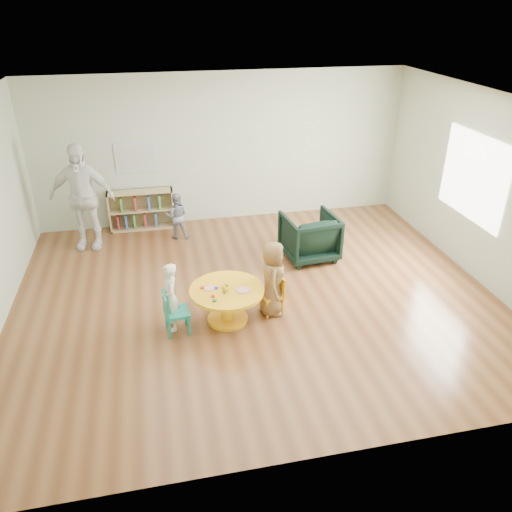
# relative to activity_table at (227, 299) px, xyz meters

# --- Properties ---
(room) EXTENTS (7.10, 7.00, 2.80)m
(room) POSITION_rel_activity_table_xyz_m (0.52, 0.54, 1.55)
(room) COLOR brown
(room) RESTS_ON ground
(activity_table) EXTENTS (1.00, 1.00, 0.55)m
(activity_table) POSITION_rel_activity_table_xyz_m (0.00, 0.00, 0.00)
(activity_table) COLOR yellow
(activity_table) RESTS_ON ground
(kid_chair_left) EXTENTS (0.35, 0.35, 0.60)m
(kid_chair_left) POSITION_rel_activity_table_xyz_m (-0.73, -0.12, -0.02)
(kid_chair_left) COLOR #1A9078
(kid_chair_left) RESTS_ON ground
(kid_chair_right) EXTENTS (0.35, 0.35, 0.55)m
(kid_chair_right) POSITION_rel_activity_table_xyz_m (0.68, 0.09, -0.05)
(kid_chair_right) COLOR yellow
(kid_chair_right) RESTS_ON ground
(bookshelf) EXTENTS (1.20, 0.30, 0.75)m
(bookshelf) POSITION_rel_activity_table_xyz_m (-1.11, 3.40, 0.02)
(bookshelf) COLOR tan
(bookshelf) RESTS_ON ground
(alphabet_poster) EXTENTS (0.74, 0.01, 0.54)m
(alphabet_poster) POSITION_rel_activity_table_xyz_m (-1.10, 3.52, 1.00)
(alphabet_poster) COLOR silver
(alphabet_poster) RESTS_ON ground
(armchair) EXTENTS (0.92, 0.94, 0.78)m
(armchair) POSITION_rel_activity_table_xyz_m (1.64, 1.55, 0.04)
(armchair) COLOR black
(armchair) RESTS_ON ground
(child_left) EXTENTS (0.25, 0.37, 0.96)m
(child_left) POSITION_rel_activity_table_xyz_m (-0.75, -0.02, 0.13)
(child_left) COLOR white
(child_left) RESTS_ON ground
(child_right) EXTENTS (0.46, 0.59, 1.09)m
(child_right) POSITION_rel_activity_table_xyz_m (0.65, 0.07, 0.20)
(child_right) COLOR orange
(child_right) RESTS_ON ground
(toddler) EXTENTS (0.47, 0.39, 0.86)m
(toddler) POSITION_rel_activity_table_xyz_m (-0.47, 2.80, 0.08)
(toddler) COLOR #1B2743
(toddler) RESTS_ON ground
(adult_caretaker) EXTENTS (1.15, 0.64, 1.86)m
(adult_caretaker) POSITION_rel_activity_table_xyz_m (-2.04, 2.78, 0.58)
(adult_caretaker) COLOR white
(adult_caretaker) RESTS_ON ground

